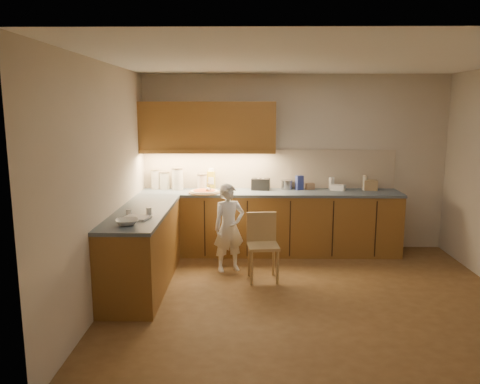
# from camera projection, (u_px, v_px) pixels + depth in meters

# --- Properties ---
(room) EXTENTS (4.54, 4.50, 2.62)m
(room) POSITION_uv_depth(u_px,v_px,m) (314.00, 150.00, 4.96)
(room) COLOR brown
(room) RESTS_ON ground
(l_counter) EXTENTS (3.77, 2.62, 0.92)m
(l_counter) POSITION_uv_depth(u_px,v_px,m) (231.00, 230.00, 6.41)
(l_counter) COLOR brown
(l_counter) RESTS_ON ground
(backsplash) EXTENTS (3.75, 0.02, 0.58)m
(backsplash) POSITION_uv_depth(u_px,v_px,m) (269.00, 169.00, 7.00)
(backsplash) COLOR beige
(backsplash) RESTS_ON l_counter
(upper_cabinets) EXTENTS (1.95, 0.36, 0.73)m
(upper_cabinets) POSITION_uv_depth(u_px,v_px,m) (208.00, 126.00, 6.74)
(upper_cabinets) COLOR brown
(upper_cabinets) RESTS_ON ground
(pizza_on_board) EXTENTS (0.45, 0.45, 0.18)m
(pizza_on_board) POSITION_uv_depth(u_px,v_px,m) (204.00, 192.00, 6.63)
(pizza_on_board) COLOR tan
(pizza_on_board) RESTS_ON l_counter
(child) EXTENTS (0.50, 0.42, 1.16)m
(child) POSITION_uv_depth(u_px,v_px,m) (229.00, 228.00, 6.07)
(child) COLOR white
(child) RESTS_ON ground
(wooden_chair) EXTENTS (0.41, 0.41, 0.83)m
(wooden_chair) POSITION_uv_depth(u_px,v_px,m) (262.00, 241.00, 5.80)
(wooden_chair) COLOR tan
(wooden_chair) RESTS_ON ground
(mixing_bowl) EXTENTS (0.29, 0.29, 0.06)m
(mixing_bowl) POSITION_uv_depth(u_px,v_px,m) (127.00, 222.00, 4.83)
(mixing_bowl) COLOR white
(mixing_bowl) RESTS_ON l_counter
(canister_a) EXTENTS (0.15, 0.15, 0.29)m
(canister_a) POSITION_uv_depth(u_px,v_px,m) (156.00, 179.00, 6.95)
(canister_a) COLOR silver
(canister_a) RESTS_ON l_counter
(canister_b) EXTENTS (0.15, 0.15, 0.26)m
(canister_b) POSITION_uv_depth(u_px,v_px,m) (165.00, 180.00, 6.93)
(canister_b) COLOR white
(canister_b) RESTS_ON l_counter
(canister_c) EXTENTS (0.18, 0.18, 0.33)m
(canister_c) POSITION_uv_depth(u_px,v_px,m) (178.00, 179.00, 6.88)
(canister_c) COLOR white
(canister_c) RESTS_ON l_counter
(canister_d) EXTENTS (0.15, 0.15, 0.24)m
(canister_d) POSITION_uv_depth(u_px,v_px,m) (202.00, 182.00, 6.89)
(canister_d) COLOR beige
(canister_d) RESTS_ON l_counter
(oil_jug) EXTENTS (0.12, 0.10, 0.31)m
(oil_jug) POSITION_uv_depth(u_px,v_px,m) (211.00, 180.00, 6.93)
(oil_jug) COLOR gold
(oil_jug) RESTS_ON l_counter
(toaster) EXTENTS (0.29, 0.19, 0.17)m
(toaster) POSITION_uv_depth(u_px,v_px,m) (261.00, 184.00, 6.87)
(toaster) COLOR black
(toaster) RESTS_ON l_counter
(steel_pot) EXTENTS (0.18, 0.18, 0.14)m
(steel_pot) POSITION_uv_depth(u_px,v_px,m) (287.00, 185.00, 6.94)
(steel_pot) COLOR #A0A1A5
(steel_pot) RESTS_ON l_counter
(blue_box) EXTENTS (0.13, 0.11, 0.21)m
(blue_box) POSITION_uv_depth(u_px,v_px,m) (299.00, 183.00, 6.88)
(blue_box) COLOR navy
(blue_box) RESTS_ON l_counter
(card_box_a) EXTENTS (0.14, 0.11, 0.09)m
(card_box_a) POSITION_uv_depth(u_px,v_px,m) (310.00, 186.00, 6.94)
(card_box_a) COLOR #A57B59
(card_box_a) RESTS_ON l_counter
(white_bottle) EXTENTS (0.08, 0.08, 0.18)m
(white_bottle) POSITION_uv_depth(u_px,v_px,m) (331.00, 183.00, 6.95)
(white_bottle) COLOR silver
(white_bottle) RESTS_ON l_counter
(flat_pack) EXTENTS (0.24, 0.21, 0.08)m
(flat_pack) POSITION_uv_depth(u_px,v_px,m) (338.00, 187.00, 6.86)
(flat_pack) COLOR white
(flat_pack) RESTS_ON l_counter
(tall_jar) EXTENTS (0.07, 0.07, 0.22)m
(tall_jar) POSITION_uv_depth(u_px,v_px,m) (365.00, 183.00, 6.87)
(tall_jar) COLOR beige
(tall_jar) RESTS_ON l_counter
(card_box_b) EXTENTS (0.21, 0.17, 0.15)m
(card_box_b) POSITION_uv_depth(u_px,v_px,m) (371.00, 185.00, 6.87)
(card_box_b) COLOR tan
(card_box_b) RESTS_ON l_counter
(dough_cloth) EXTENTS (0.32, 0.27, 0.02)m
(dough_cloth) POSITION_uv_depth(u_px,v_px,m) (136.00, 218.00, 5.11)
(dough_cloth) COLOR white
(dough_cloth) RESTS_ON l_counter
(spice_jar_a) EXTENTS (0.05, 0.05, 0.07)m
(spice_jar_a) POSITION_uv_depth(u_px,v_px,m) (129.00, 213.00, 5.24)
(spice_jar_a) COLOR silver
(spice_jar_a) RESTS_ON l_counter
(spice_jar_b) EXTENTS (0.08, 0.08, 0.08)m
(spice_jar_b) POSITION_uv_depth(u_px,v_px,m) (149.00, 211.00, 5.30)
(spice_jar_b) COLOR white
(spice_jar_b) RESTS_ON l_counter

